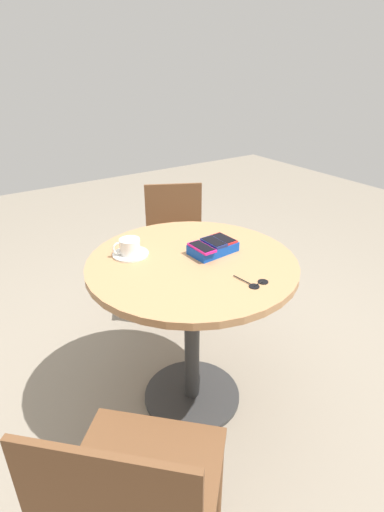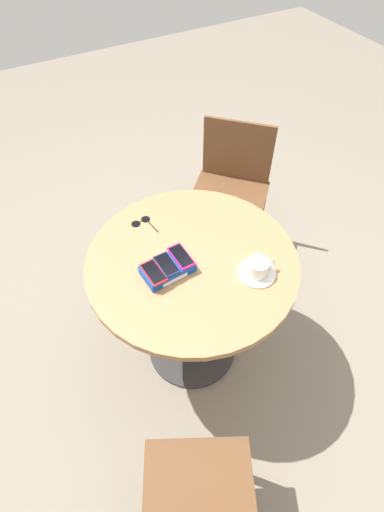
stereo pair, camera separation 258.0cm
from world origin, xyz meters
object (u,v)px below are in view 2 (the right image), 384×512
(phone_box, at_px, (167,269))
(phone_navy, at_px, (167,265))
(round_table, at_px, (192,283))
(phone_red, at_px, (153,272))
(sunglasses, at_px, (142,222))
(chair_far_side, at_px, (230,191))
(saucer, at_px, (257,273))
(phone_magenta, at_px, (182,257))
(coffee_cup, at_px, (258,267))

(phone_box, height_order, phone_navy, phone_navy)
(round_table, distance_m, phone_box, 0.22)
(phone_red, height_order, phone_navy, phone_navy)
(sunglasses, bearing_deg, round_table, -72.83)
(phone_red, height_order, chair_far_side, chair_far_side)
(phone_navy, height_order, saucer, phone_navy)
(round_table, relative_size, phone_red, 7.04)
(phone_red, bearing_deg, phone_magenta, 6.81)
(chair_far_side, bearing_deg, phone_red, -141.46)
(phone_box, xyz_separation_m, phone_magenta, (0.07, 0.01, 0.03))
(phone_box, bearing_deg, sunglasses, 85.15)
(saucer, bearing_deg, phone_red, 155.39)
(phone_navy, distance_m, phone_magenta, 0.07)
(coffee_cup, bearing_deg, sunglasses, 120.21)
(phone_navy, xyz_separation_m, chair_far_side, (0.71, 0.60, -0.36))
(saucer, relative_size, coffee_cup, 1.29)
(coffee_cup, distance_m, chair_far_side, 0.94)
(saucer, bearing_deg, round_table, 134.87)
(phone_red, relative_size, chair_far_side, 0.15)
(phone_red, bearing_deg, phone_box, 7.83)
(chair_far_side, bearing_deg, sunglasses, -156.50)
(phone_box, distance_m, coffee_cup, 0.36)
(phone_red, relative_size, saucer, 0.81)
(phone_navy, relative_size, sunglasses, 0.98)
(sunglasses, xyz_separation_m, chair_far_side, (0.68, 0.29, -0.32))
(phone_magenta, bearing_deg, phone_red, -173.19)
(phone_red, xyz_separation_m, phone_navy, (0.06, 0.01, 0.00))
(phone_box, relative_size, chair_far_side, 0.25)
(round_table, relative_size, sunglasses, 7.22)
(phone_red, xyz_separation_m, chair_far_side, (0.77, 0.61, -0.36))
(chair_far_side, bearing_deg, phone_navy, -139.56)
(phone_box, height_order, chair_far_side, chair_far_side)
(sunglasses, bearing_deg, coffee_cup, -59.79)
(phone_magenta, xyz_separation_m, chair_far_side, (0.64, 0.59, -0.36))
(phone_navy, bearing_deg, coffee_cup, -29.82)
(round_table, xyz_separation_m, chair_far_side, (0.59, 0.59, -0.15))
(round_table, height_order, phone_red, phone_red)
(phone_box, xyz_separation_m, phone_red, (-0.06, -0.01, 0.03))
(saucer, distance_m, coffee_cup, 0.04)
(phone_red, xyz_separation_m, sunglasses, (0.09, 0.32, -0.04))
(phone_box, height_order, coffee_cup, coffee_cup)
(saucer, bearing_deg, phone_box, 149.84)
(saucer, xyz_separation_m, chair_far_side, (0.40, 0.78, -0.32))
(sunglasses, bearing_deg, chair_far_side, 23.50)
(sunglasses, bearing_deg, phone_red, -105.79)
(phone_red, distance_m, sunglasses, 0.33)
(coffee_cup, bearing_deg, phone_magenta, 142.43)
(coffee_cup, relative_size, chair_far_side, 0.14)
(phone_red, distance_m, saucer, 0.41)
(phone_red, xyz_separation_m, phone_magenta, (0.13, 0.02, 0.00))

